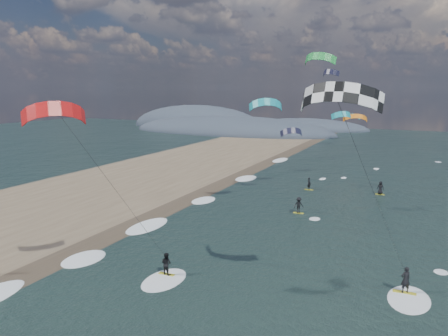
% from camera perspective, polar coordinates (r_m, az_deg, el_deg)
% --- Properties ---
extents(ground, '(260.00, 260.00, 0.00)m').
position_cam_1_polar(ground, '(26.55, -9.56, -19.68)').
color(ground, black).
rests_on(ground, ground).
extents(sand_strip, '(26.00, 240.00, 0.00)m').
position_cam_1_polar(sand_strip, '(48.93, -26.50, -6.39)').
color(sand_strip, brown).
rests_on(sand_strip, ground).
extents(wet_sand_strip, '(3.00, 240.00, 0.00)m').
position_cam_1_polar(wet_sand_strip, '(40.53, -15.68, -9.04)').
color(wet_sand_strip, '#382D23').
rests_on(wet_sand_strip, ground).
extents(coastal_hills, '(80.00, 41.00, 15.00)m').
position_cam_1_polar(coastal_hills, '(139.96, 0.27, 5.03)').
color(coastal_hills, '#3D4756').
rests_on(coastal_hills, ground).
extents(kitesurfer_near_a, '(7.83, 8.44, 14.14)m').
position_cam_1_polar(kitesurfer_near_a, '(24.58, 16.20, 3.90)').
color(kitesurfer_near_a, gold).
rests_on(kitesurfer_near_a, ground).
extents(kitesurfer_near_b, '(6.87, 9.17, 13.15)m').
position_cam_1_polar(kitesurfer_near_b, '(28.22, -16.53, -0.06)').
color(kitesurfer_near_b, gold).
rests_on(kitesurfer_near_b, ground).
extents(far_kitesurfers, '(9.90, 13.37, 1.76)m').
position_cam_1_polar(far_kitesurfers, '(52.35, 13.38, -3.53)').
color(far_kitesurfers, gold).
rests_on(far_kitesurfers, ground).
extents(bg_kite_field, '(8.64, 70.36, 10.74)m').
position_cam_1_polar(bg_kite_field, '(75.64, 14.85, 8.48)').
color(bg_kite_field, black).
rests_on(bg_kite_field, ground).
extents(shoreline_surf, '(2.40, 79.40, 0.11)m').
position_cam_1_polar(shoreline_surf, '(43.35, -10.36, -7.53)').
color(shoreline_surf, white).
rests_on(shoreline_surf, ground).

